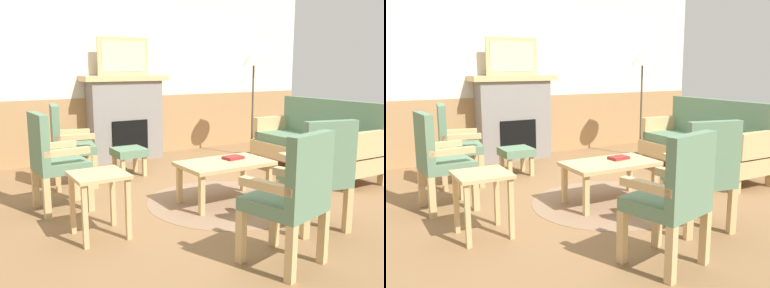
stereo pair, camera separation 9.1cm
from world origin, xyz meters
TOP-DOWN VIEW (x-y plane):
  - ground_plane at (0.00, 0.00)m, footprint 14.00×14.00m
  - wall_back at (0.00, 2.60)m, footprint 7.20×0.14m
  - fireplace at (0.00, 2.35)m, footprint 1.30×0.44m
  - framed_picture at (0.00, 2.35)m, footprint 0.80×0.04m
  - couch at (1.86, 0.23)m, footprint 0.70×1.80m
  - coffee_table at (0.08, -0.18)m, footprint 0.96×0.56m
  - round_rug at (0.08, -0.18)m, footprint 1.64×1.64m
  - book_on_table at (0.23, -0.12)m, footprint 0.22×0.17m
  - footstool at (-0.34, 1.40)m, footprint 0.40×0.40m
  - armchair_near_fireplace at (-1.51, 0.47)m, footprint 0.51×0.51m
  - armchair_by_window_left at (-1.16, 1.29)m, footprint 0.55×0.55m
  - armchair_front_left at (0.34, -1.22)m, footprint 0.57×0.57m
  - armchair_front_center at (-0.35, -1.61)m, footprint 0.58×0.58m
  - side_table at (-1.34, -0.39)m, footprint 0.44×0.44m
  - floor_lamp_by_couch at (1.85, 1.57)m, footprint 0.36×0.36m

SIDE VIEW (x-z plane):
  - ground_plane at x=0.00m, z-range 0.00..0.00m
  - round_rug at x=0.08m, z-range 0.00..0.01m
  - footstool at x=-0.34m, z-range 0.10..0.46m
  - coffee_table at x=0.08m, z-range 0.17..0.61m
  - couch at x=1.86m, z-range -0.09..0.89m
  - side_table at x=-1.34m, z-range 0.16..0.71m
  - book_on_table at x=0.23m, z-range 0.44..0.47m
  - armchair_near_fireplace at x=-1.51m, z-range 0.05..1.03m
  - armchair_by_window_left at x=-1.16m, z-range 0.05..1.03m
  - armchair_front_left at x=0.34m, z-range 0.05..1.03m
  - armchair_front_center at x=-0.35m, z-range 0.05..1.03m
  - fireplace at x=0.00m, z-range 0.01..1.29m
  - wall_back at x=0.00m, z-range -0.04..2.66m
  - floor_lamp_by_couch at x=1.85m, z-range 0.61..2.29m
  - framed_picture at x=0.00m, z-range 1.28..1.84m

